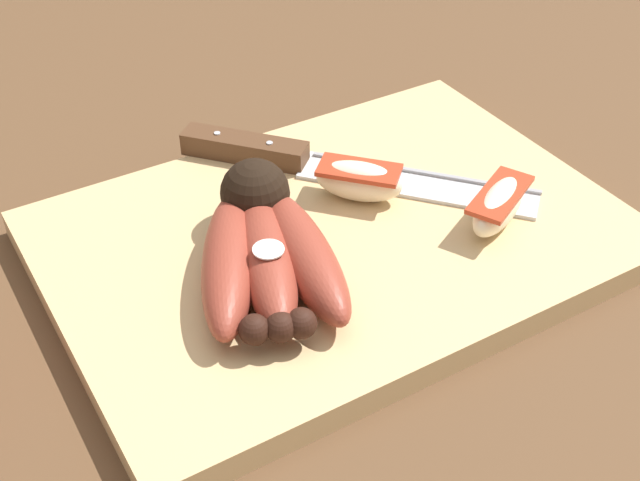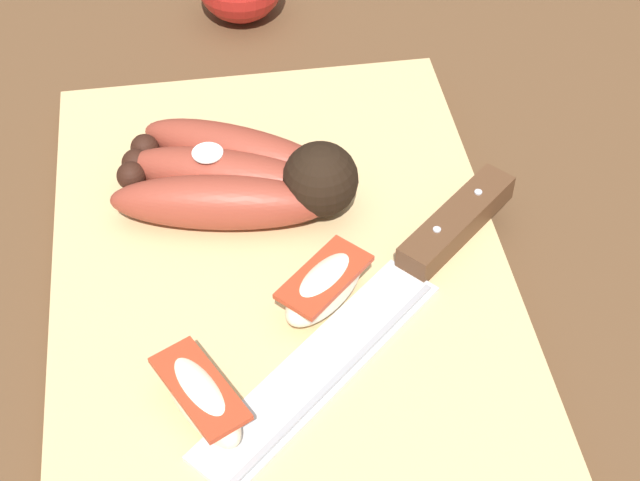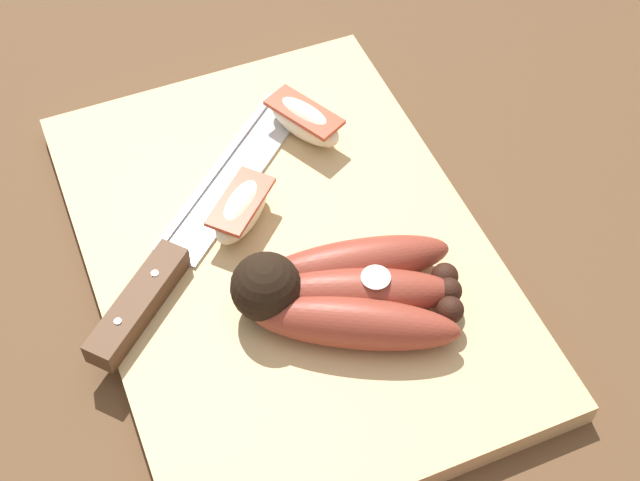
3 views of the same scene
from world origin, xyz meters
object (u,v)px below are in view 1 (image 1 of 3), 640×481
banana_bunch (265,248)px  apple_wedge_near (359,180)px  apple_wedge_middle (499,205)px  chefs_knife (304,161)px

banana_bunch → apple_wedge_near: bearing=-158.7°
banana_bunch → apple_wedge_middle: (-0.16, 0.04, -0.00)m
chefs_knife → apple_wedge_near: (-0.01, 0.06, 0.01)m
chefs_knife → apple_wedge_near: bearing=104.4°
chefs_knife → apple_wedge_middle: apple_wedge_middle is taller
chefs_knife → apple_wedge_near: size_ratio=3.50×
chefs_knife → apple_wedge_middle: bearing=121.6°
chefs_knife → banana_bunch: bearing=48.4°
chefs_knife → apple_wedge_near: 0.06m
apple_wedge_near → banana_bunch: bearing=21.3°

